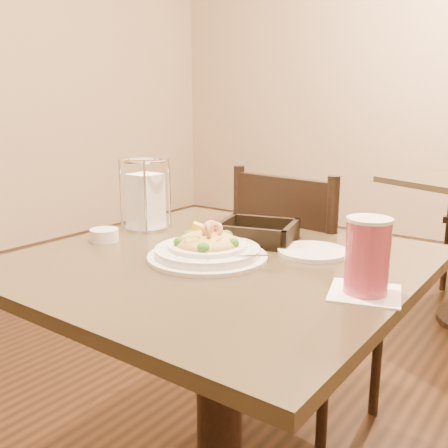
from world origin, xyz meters
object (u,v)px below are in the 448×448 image
Objects in this scene: dining_chair_near at (302,292)px; pasta_bowl at (207,248)px; napkin_caddy at (145,199)px; main_table at (219,349)px; side_plate at (313,252)px; bread_basket at (257,234)px; butter_ramekin at (104,235)px; drink_glass at (367,257)px.

dining_chair_near is 2.95× the size of pasta_bowl.
napkin_caddy is at bearing 158.11° from pasta_bowl.
main_table is 0.97× the size of dining_chair_near.
side_plate reaches higher than main_table.
dining_chair_near is (-0.05, 0.54, -0.02)m from main_table.
bread_basket is 1.12× the size of napkin_caddy.
napkin_caddy is (-0.31, -0.43, 0.36)m from dining_chair_near.
side_plate is at bearing 44.52° from main_table.
pasta_bowl is (0.03, -0.56, 0.29)m from dining_chair_near.
butter_ramekin is (-0.30, -0.60, 0.28)m from dining_chair_near.
main_table is 5.18× the size of side_plate.
dining_chair_near is at bearing 96.42° from bread_basket.
bread_basket is 0.37m from napkin_caddy.
butter_ramekin is at bearing 70.91° from dining_chair_near.
dining_chair_near is at bearing 53.74° from napkin_caddy.
napkin_caddy is (-0.73, 0.13, 0.01)m from drink_glass.
bread_basket reaches higher than butter_ramekin.
drink_glass is 0.80× the size of napkin_caddy.
drink_glass is (0.37, -0.02, 0.32)m from main_table.
main_table is 5.37× the size of drink_glass.
butter_ramekin is (-0.33, -0.04, -0.01)m from pasta_bowl.
dining_chair_near is 0.46m from bread_basket.
drink_glass reaches higher than pasta_bowl.
main_table is 0.49m from drink_glass.
butter_ramekin is (-0.34, -0.06, 0.26)m from main_table.
pasta_bowl is 0.33m from butter_ramekin.
dining_chair_near is 0.64m from napkin_caddy.
butter_ramekin is (0.02, -0.17, -0.07)m from napkin_caddy.
napkin_caddy reaches higher than main_table.
pasta_bowl is (-0.02, -0.02, 0.27)m from main_table.
napkin_caddy is at bearing 162.52° from main_table.
main_table is at bearing 10.24° from butter_ramekin.
bread_basket is 0.41m from butter_ramekin.
pasta_bowl is 4.10× the size of butter_ramekin.
main_table is at bearing 102.10° from dining_chair_near.
drink_glass is at bearing -3.41° from main_table.
butter_ramekin is at bearing -173.45° from pasta_bowl.
drink_glass is (0.39, 0.00, 0.05)m from pasta_bowl.
drink_glass is 0.72× the size of bread_basket.
bread_basket is at bearing 151.98° from drink_glass.
side_plate is at bearing 137.76° from drink_glass.
napkin_caddy reaches higher than pasta_bowl.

